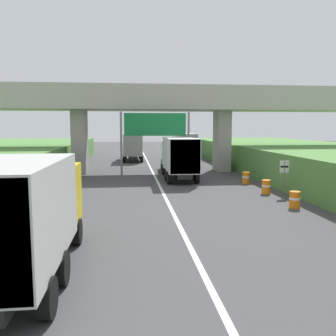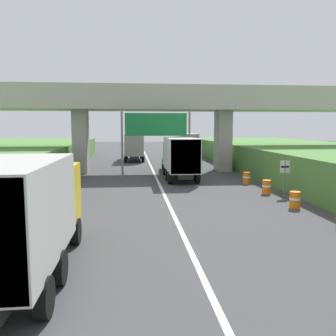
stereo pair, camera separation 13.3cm
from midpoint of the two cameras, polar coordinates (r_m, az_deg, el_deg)
The scene contains 12 objects.
lane_centre_stripe at distance 27.72m, azimuth -1.48°, elevation -2.23°, with size 0.20×89.91×0.01m, color white.
overpass_bridge at distance 33.65m, azimuth -2.31°, elevation 9.77°, with size 40.00×4.80×8.05m.
overhead_highway_sign at distance 29.70m, azimuth -1.84°, elevation 6.35°, with size 5.88×0.18×5.55m.
speed_limit_sign at distance 22.94m, azimuth 18.57°, elevation -0.73°, with size 0.60×0.08×2.23m.
truck_blue at distance 46.05m, azimuth 2.99°, elevation 3.74°, with size 2.44×7.30×3.44m.
truck_yellow at distance 10.73m, azimuth -22.17°, elevation -6.58°, with size 2.44×7.30×3.44m.
truck_white at distance 28.74m, azimuth 2.04°, elevation 1.97°, with size 2.44×7.30×3.44m.
truck_orange at distance 44.87m, azimuth -5.45°, elevation 3.64°, with size 2.44×7.30×3.44m.
car_green at distance 34.36m, azimuth 0.84°, elevation 0.94°, with size 1.86×4.10×1.72m.
construction_barrel_2 at distance 19.87m, azimuth 20.10°, elevation -4.87°, with size 0.57×0.57×0.90m.
construction_barrel_3 at distance 23.53m, azimuth 15.89°, elevation -2.96°, with size 0.57×0.57×0.90m.
construction_barrel_4 at distance 27.30m, azimuth 12.79°, elevation -1.56°, with size 0.57×0.57×0.90m.
Camera 2 is at (-1.96, -2.36, 4.31)m, focal length 37.53 mm.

